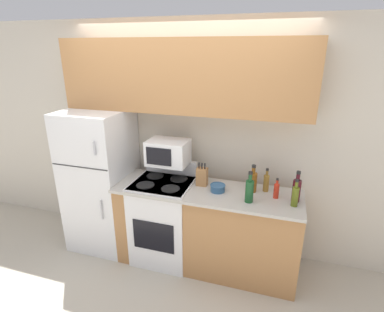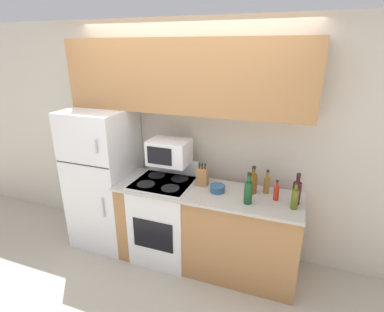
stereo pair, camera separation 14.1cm
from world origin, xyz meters
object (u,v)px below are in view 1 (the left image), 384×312
object	(u,v)px
microwave	(168,152)
bottle_hot_sauce	(276,190)
bottle_wine_green	(249,190)
stove	(164,219)
bottle_vinegar	(266,182)
refrigerator	(101,180)
bottle_wine_red	(296,190)
bowl	(218,188)
bottle_whiskey	(253,181)
knife_block	(202,177)
bottle_olive_oil	(295,196)

from	to	relation	value
microwave	bottle_hot_sauce	bearing A→B (deg)	-4.71
microwave	bottle_wine_green	size ratio (longest dim) A/B	1.41
stove	bottle_vinegar	bearing A→B (deg)	7.97
refrigerator	microwave	xyz separation A→B (m)	(0.82, 0.05, 0.41)
bottle_wine_green	bottle_wine_red	bearing A→B (deg)	18.87
stove	refrigerator	bearing A→B (deg)	175.25
bowl	bottle_wine_green	xyz separation A→B (m)	(0.32, -0.12, 0.08)
bottle_wine_red	bottle_whiskey	world-z (taller)	bottle_wine_red
refrigerator	bottle_wine_red	xyz separation A→B (m)	(2.13, -0.05, 0.21)
knife_block	bottle_wine_red	xyz separation A→B (m)	(0.92, -0.07, 0.02)
bottle_olive_oil	bottle_whiskey	size ratio (longest dim) A/B	0.93
bottle_vinegar	bottle_wine_red	world-z (taller)	bottle_wine_red
bottle_vinegar	bottle_hot_sauce	bearing A→B (deg)	-49.18
bottle_olive_oil	bowl	bearing A→B (deg)	173.67
bottle_wine_green	microwave	bearing A→B (deg)	164.59
bowl	refrigerator	bearing A→B (deg)	177.16
knife_block	bottle_vinegar	world-z (taller)	knife_block
bowl	bottle_wine_red	world-z (taller)	bottle_wine_red
bottle_wine_green	bottle_olive_oil	xyz separation A→B (m)	(0.40, 0.04, -0.02)
refrigerator	bowl	size ratio (longest dim) A/B	10.60
stove	bottle_whiskey	world-z (taller)	bottle_whiskey
refrigerator	bottle_wine_red	world-z (taller)	refrigerator
bottle_hot_sauce	bottle_wine_red	bearing A→B (deg)	-3.91
refrigerator	knife_block	distance (m)	1.22
refrigerator	stove	world-z (taller)	refrigerator
microwave	bottle_olive_oil	distance (m)	1.32
bowl	bottle_olive_oil	distance (m)	0.73
bottle_olive_oil	bottle_hot_sauce	bearing A→B (deg)	146.47
bottle_wine_red	bottle_hot_sauce	world-z (taller)	bottle_wine_red
bowl	bottle_whiskey	size ratio (longest dim) A/B	0.55
bottle_wine_red	bottle_hot_sauce	xyz separation A→B (m)	(-0.18, 0.01, -0.04)
refrigerator	bottle_hot_sauce	distance (m)	1.96
bottle_vinegar	bottle_whiskey	size ratio (longest dim) A/B	0.86
bowl	bottle_vinegar	bearing A→B (deg)	18.12
microwave	bottle_whiskey	world-z (taller)	microwave
microwave	bottle_wine_green	bearing A→B (deg)	-15.41
bottle_wine_red	microwave	bearing A→B (deg)	175.39
bottle_olive_oil	microwave	bearing A→B (deg)	171.10
knife_block	bowl	distance (m)	0.22
bottle_olive_oil	bottle_whiskey	xyz separation A→B (m)	(-0.40, 0.18, 0.01)
bowl	bottle_vinegar	distance (m)	0.48
bottle_whiskey	refrigerator	bearing A→B (deg)	-178.99
refrigerator	bottle_wine_red	size ratio (longest dim) A/B	5.41
bottle_vinegar	bottle_wine_green	bearing A→B (deg)	-115.93
bowl	bottle_hot_sauce	size ratio (longest dim) A/B	0.77
bottle_olive_oil	bottle_whiskey	bearing A→B (deg)	155.56
knife_block	bottle_vinegar	distance (m)	0.64
bottle_wine_red	bottle_olive_oil	bearing A→B (deg)	-96.26
bowl	bottle_hot_sauce	distance (m)	0.56
bottle_hot_sauce	knife_block	bearing A→B (deg)	175.31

